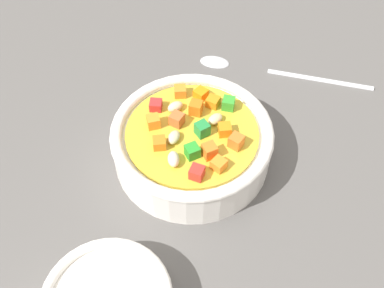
{
  "coord_description": "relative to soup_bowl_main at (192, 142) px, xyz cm",
  "views": [
    {
      "loc": [
        14.86,
        25.87,
        40.03
      ],
      "look_at": [
        0.0,
        0.0,
        2.32
      ],
      "focal_mm": 43.09,
      "sensor_mm": 36.0,
      "label": 1
    }
  ],
  "objects": [
    {
      "name": "soup_bowl_main",
      "position": [
        0.0,
        0.0,
        0.0
      ],
      "size": [
        16.68,
        16.68,
        5.72
      ],
      "color": "white",
      "rests_on": "ground_plane"
    },
    {
      "name": "ground_plane",
      "position": [
        0.01,
        0.0,
        -3.63
      ],
      "size": [
        140.0,
        140.0,
        2.0
      ],
      "primitive_type": "cube",
      "color": "#565451"
    },
    {
      "name": "spoon",
      "position": [
        -13.99,
        -8.07,
        -2.22
      ],
      "size": [
        16.68,
        16.17,
        0.95
      ],
      "rotation": [
        0.0,
        0.0,
        5.52
      ],
      "color": "silver",
      "rests_on": "ground_plane"
    }
  ]
}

